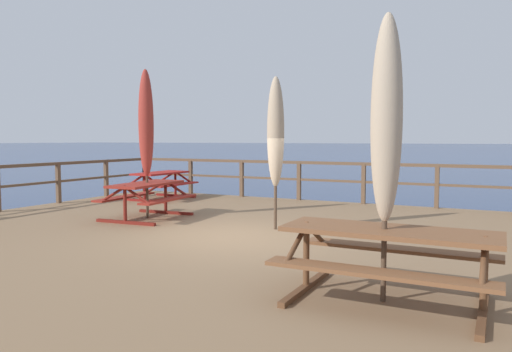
{
  "coord_description": "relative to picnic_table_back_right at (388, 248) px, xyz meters",
  "views": [
    {
      "loc": [
        4.16,
        -7.39,
        2.48
      ],
      "look_at": [
        0.0,
        0.81,
        1.79
      ],
      "focal_mm": 34.32,
      "sensor_mm": 36.0,
      "label": 1
    }
  ],
  "objects": [
    {
      "name": "picnic_table_mid_centre",
      "position": [
        -7.61,
        6.0,
        -0.01
      ],
      "size": [
        1.42,
        1.75,
        0.78
      ],
      "color": "maroon",
      "rests_on": "wooden_deck"
    },
    {
      "name": "picnic_table_front_left",
      "position": [
        -5.75,
        3.13,
        -0.01
      ],
      "size": [
        1.54,
        1.93,
        0.78
      ],
      "color": "maroon",
      "rests_on": "wooden_deck"
    },
    {
      "name": "patio_umbrella_tall_front",
      "position": [
        -5.78,
        3.19,
        1.45
      ],
      "size": [
        0.32,
        0.32,
        3.18
      ],
      "color": "#4C3828",
      "rests_on": "wooden_deck"
    },
    {
      "name": "wooden_deck",
      "position": [
        -3.13,
        2.32,
        -0.96
      ],
      "size": [
        13.03,
        10.82,
        0.79
      ],
      "primitive_type": "cube",
      "color": "#846647",
      "rests_on": "ground"
    },
    {
      "name": "patio_umbrella_short_mid",
      "position": [
        -2.76,
        3.21,
        1.25
      ],
      "size": [
        0.32,
        0.32,
        2.85
      ],
      "color": "#4C3828",
      "rests_on": "wooden_deck"
    },
    {
      "name": "patio_umbrella_tall_mid_left",
      "position": [
        -0.04,
        -0.01,
        1.32
      ],
      "size": [
        0.32,
        0.32,
        2.96
      ],
      "color": "#4C3828",
      "rests_on": "wooden_deck"
    },
    {
      "name": "ground_plane",
      "position": [
        -3.13,
        2.32,
        -1.36
      ],
      "size": [
        600.0,
        600.0,
        0.0
      ],
      "primitive_type": "plane",
      "color": "navy"
    },
    {
      "name": "picnic_table_back_right",
      "position": [
        0.0,
        0.0,
        0.0
      ],
      "size": [
        2.17,
        1.4,
        0.78
      ],
      "color": "brown",
      "rests_on": "wooden_deck"
    },
    {
      "name": "railing_waterside_far",
      "position": [
        -3.13,
        7.58,
        0.18
      ],
      "size": [
        12.83,
        0.1,
        1.09
      ],
      "color": "brown",
      "rests_on": "wooden_deck"
    }
  ]
}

